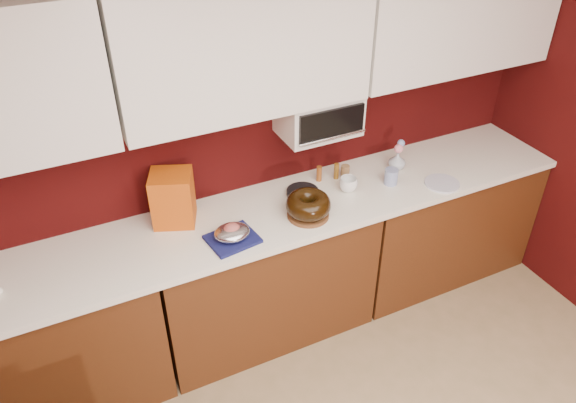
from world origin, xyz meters
The scene contains 26 objects.
wall_back centered at (0.00, 2.25, 1.25)m, with size 4.00×0.02×2.50m, color #390807.
base_cabinet_left centered at (-1.33, 1.94, 0.43)m, with size 1.31×0.58×0.86m, color #4F270F.
base_cabinet_center centered at (0.00, 1.94, 0.43)m, with size 1.31×0.58×0.86m, color #4F270F.
base_cabinet_right centered at (1.33, 1.94, 0.43)m, with size 1.31×0.58×0.86m, color #4F270F.
countertop centered at (0.00, 1.94, 0.88)m, with size 4.00×0.62×0.04m, color white.
upper_cabinet_center centered at (0.00, 2.08, 1.85)m, with size 1.31×0.33×0.70m, color white.
upper_cabinet_right centered at (1.33, 2.08, 1.85)m, with size 1.31×0.33×0.70m, color white.
toaster_oven centered at (0.45, 2.10, 1.38)m, with size 0.45×0.30×0.25m, color white.
toaster_oven_door centered at (0.45, 1.94, 1.38)m, with size 0.40×0.02×0.18m, color black.
toaster_oven_handle centered at (0.45, 1.93, 1.30)m, with size 0.02×0.02×0.42m, color silver.
cake_base centered at (0.24, 1.81, 0.91)m, with size 0.24×0.24×0.02m, color brown.
bundt_cake centered at (0.24, 1.81, 0.98)m, with size 0.26×0.26×0.10m, color black.
navy_towel centered at (-0.23, 1.80, 0.91)m, with size 0.26×0.22×0.02m, color #151851.
foil_ham_nest centered at (-0.23, 1.80, 0.96)m, with size 0.19×0.16×0.07m, color silver.
roasted_ham centered at (-0.23, 1.80, 0.98)m, with size 0.09×0.08×0.06m, color #B95A54.
pandoro_box centered at (-0.45, 2.11, 1.05)m, with size 0.22×0.20×0.30m, color #AF2E0B.
dark_pan centered at (0.31, 2.02, 0.92)m, with size 0.19×0.19×0.03m, color black.
coffee_mug centered at (0.58, 1.94, 0.95)m, with size 0.10×0.10×0.11m, color white.
blue_jar centered at (0.86, 1.89, 0.95)m, with size 0.08×0.08×0.10m, color navy.
flower_vase centered at (1.00, 2.02, 0.97)m, with size 0.09×0.09×0.13m, color #ABB7C2.
flower_pink centered at (1.00, 2.02, 1.05)m, with size 0.06×0.06×0.06m, color pink.
flower_blue centered at (1.03, 2.04, 1.07)m, with size 0.05×0.05×0.05m, color #8198CE.
china_plate centered at (1.14, 1.75, 0.91)m, with size 0.21×0.21×0.01m, color silver.
amber_bottle centered at (0.48, 2.12, 0.95)m, with size 0.03×0.03×0.10m, color brown.
paper_cup centered at (0.65, 2.08, 0.94)m, with size 0.05×0.05×0.08m, color olive.
amber_bottle_tall centered at (0.59, 2.09, 0.95)m, with size 0.03×0.03×0.11m, color brown.
Camera 1 is at (-0.99, -0.45, 2.80)m, focal length 35.00 mm.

